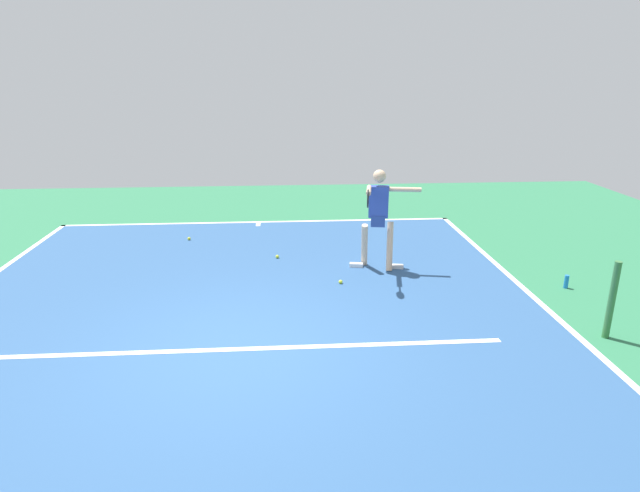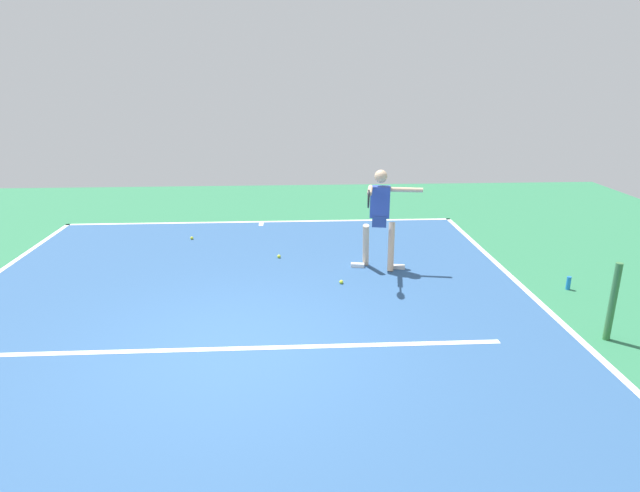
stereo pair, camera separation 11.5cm
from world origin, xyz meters
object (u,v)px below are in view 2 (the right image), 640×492
at_px(tennis_ball_far_corner, 192,238).
at_px(tennis_ball_by_baseline, 341,282).
at_px(tennis_player, 380,213).
at_px(water_bottle, 568,283).
at_px(tennis_ball_near_player, 279,256).
at_px(net_post, 613,302).

relative_size(tennis_ball_far_corner, tennis_ball_by_baseline, 1.00).
bearing_deg(tennis_player, water_bottle, 169.17).
relative_size(tennis_ball_near_player, tennis_ball_by_baseline, 1.00).
xyz_separation_m(tennis_ball_far_corner, tennis_ball_near_player, (-1.86, 1.29, 0.00)).
height_order(tennis_player, tennis_ball_by_baseline, tennis_player).
bearing_deg(water_bottle, tennis_ball_near_player, -21.03).
relative_size(net_post, tennis_ball_by_baseline, 16.21).
height_order(net_post, water_bottle, net_post).
bearing_deg(tennis_ball_near_player, net_post, 141.29).
bearing_deg(tennis_player, tennis_ball_near_player, -10.39).
bearing_deg(tennis_ball_far_corner, water_bottle, 154.74).
relative_size(tennis_ball_near_player, water_bottle, 0.30).
xyz_separation_m(tennis_ball_far_corner, water_bottle, (-6.58, 3.11, 0.08)).
distance_m(net_post, tennis_ball_far_corner, 7.89).
xyz_separation_m(net_post, water_bottle, (-0.34, -1.70, -0.43)).
relative_size(tennis_player, water_bottle, 8.18).
distance_m(tennis_player, water_bottle, 3.28).
bearing_deg(tennis_ball_near_player, tennis_player, 159.24).
distance_m(net_post, tennis_player, 3.87).
relative_size(tennis_ball_far_corner, tennis_ball_near_player, 1.00).
height_order(tennis_ball_near_player, water_bottle, water_bottle).
distance_m(tennis_player, tennis_ball_far_corner, 4.27).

